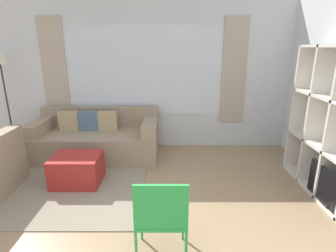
% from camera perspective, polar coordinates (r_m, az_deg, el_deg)
% --- Properties ---
extents(wall_back, '(6.54, 0.11, 2.70)m').
position_cam_1_polar(wall_back, '(4.97, -5.28, 10.72)').
color(wall_back, silver).
rests_on(wall_back, ground_plane).
extents(area_rug, '(2.73, 2.02, 0.01)m').
position_cam_1_polar(area_rug, '(4.19, -24.78, -11.40)').
color(area_rug, gray).
rests_on(area_rug, ground_plane).
extents(couch_main, '(2.14, 0.97, 0.82)m').
position_cam_1_polar(couch_main, '(4.84, -15.40, -2.69)').
color(couch_main, gray).
rests_on(couch_main, ground_plane).
extents(ottoman, '(0.66, 0.53, 0.42)m').
position_cam_1_polar(ottoman, '(3.98, -19.31, -9.00)').
color(ottoman, '#A82823').
rests_on(ottoman, ground_plane).
extents(folding_chair, '(0.44, 0.46, 0.86)m').
position_cam_1_polar(folding_chair, '(2.35, -1.64, -18.58)').
color(folding_chair, green).
rests_on(folding_chair, ground_plane).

